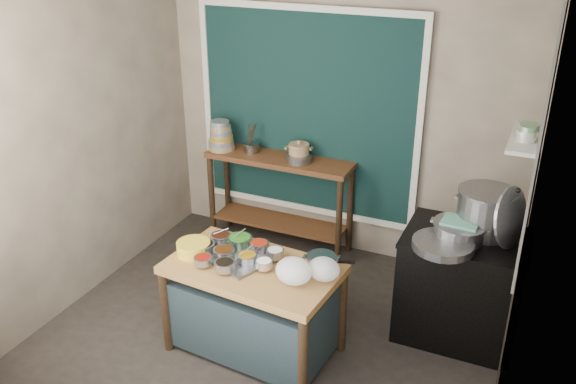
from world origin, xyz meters
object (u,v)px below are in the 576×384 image
at_px(yellow_basin, 194,248).
at_px(steamer, 459,231).
at_px(prep_table, 254,309).
at_px(utensil_cup, 252,148).
at_px(saucepan, 321,263).
at_px(back_counter, 280,202).
at_px(ceramic_crock, 299,153).
at_px(stock_pot, 485,212).
at_px(stove_block, 460,287).
at_px(condiment_tray, 235,257).

xyz_separation_m(yellow_basin, steamer, (1.81, 0.81, 0.15)).
xyz_separation_m(prep_table, utensil_cup, (-0.83, 1.60, 0.62)).
height_order(saucepan, utensil_cup, utensil_cup).
bearing_deg(utensil_cup, back_counter, -3.68).
bearing_deg(utensil_cup, ceramic_crock, -0.25).
distance_m(utensil_cup, steamer, 2.30).
height_order(yellow_basin, steamer, steamer).
relative_size(stock_pot, steamer, 1.12).
relative_size(prep_table, stock_pot, 2.79).
distance_m(utensil_cup, stock_pot, 2.39).
xyz_separation_m(prep_table, steamer, (1.32, 0.79, 0.57)).
bearing_deg(stove_block, ceramic_crock, 156.29).
relative_size(yellow_basin, saucepan, 1.17).
bearing_deg(steamer, condiment_tray, -153.39).
bearing_deg(prep_table, steamer, 35.47).
xyz_separation_m(prep_table, stove_block, (1.38, 0.85, 0.05)).
height_order(yellow_basin, ceramic_crock, ceramic_crock).
relative_size(back_counter, utensil_cup, 9.51).
xyz_separation_m(yellow_basin, utensil_cup, (-0.34, 1.62, 0.20)).
bearing_deg(stove_block, stock_pot, 50.05).
relative_size(saucepan, steamer, 0.54).
distance_m(back_counter, ceramic_crock, 0.58).
distance_m(stove_block, stock_pot, 0.65).
distance_m(back_counter, utensil_cup, 0.61).
xyz_separation_m(prep_table, ceramic_crock, (-0.32, 1.60, 0.65)).
xyz_separation_m(saucepan, stock_pot, (1.00, 0.81, 0.25)).
bearing_deg(stock_pot, stove_block, -129.95).
relative_size(back_counter, ceramic_crock, 6.97).
xyz_separation_m(stove_block, utensil_cup, (-2.21, 0.75, 0.57)).
bearing_deg(yellow_basin, stove_block, 25.13).
bearing_deg(condiment_tray, saucepan, 9.90).
distance_m(condiment_tray, ceramic_crock, 1.58).
xyz_separation_m(utensil_cup, ceramic_crock, (0.51, -0.00, 0.02)).
bearing_deg(back_counter, yellow_basin, -88.75).
height_order(yellow_basin, saucepan, saucepan).
distance_m(prep_table, ceramic_crock, 1.75).
relative_size(utensil_cup, steamer, 0.38).
bearing_deg(saucepan, prep_table, 177.66).
xyz_separation_m(saucepan, ceramic_crock, (-0.80, 1.44, 0.21)).
relative_size(saucepan, utensil_cup, 1.42).
relative_size(stove_block, yellow_basin, 3.53).
bearing_deg(steamer, saucepan, -143.18).
bearing_deg(ceramic_crock, condiment_tray, -84.31).
height_order(back_counter, steamer, steamer).
xyz_separation_m(back_counter, yellow_basin, (0.04, -1.60, 0.32)).
height_order(utensil_cup, ceramic_crock, ceramic_crock).
xyz_separation_m(back_counter, steamer, (1.84, -0.79, 0.47)).
height_order(prep_table, back_counter, back_counter).
height_order(prep_table, yellow_basin, yellow_basin).
bearing_deg(ceramic_crock, utensil_cup, 179.75).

